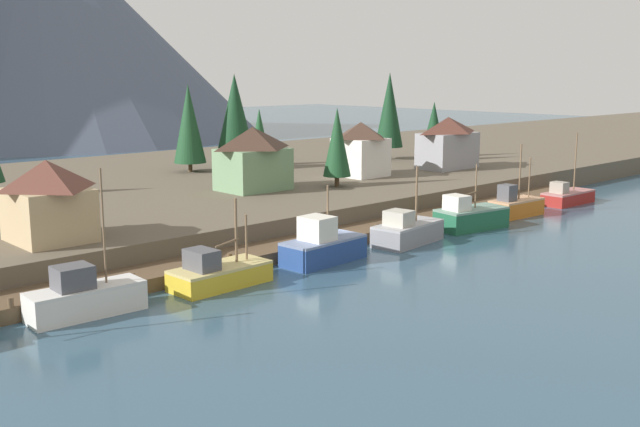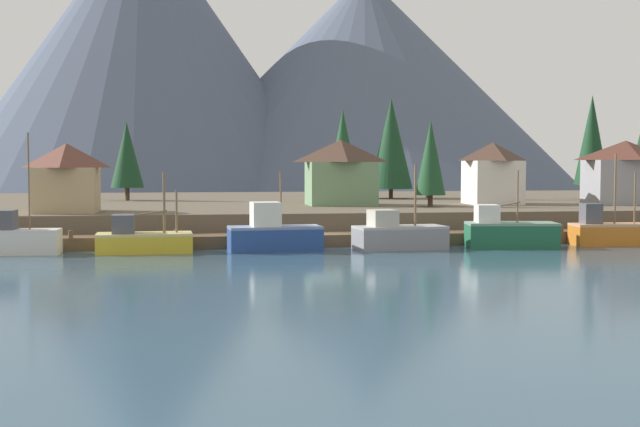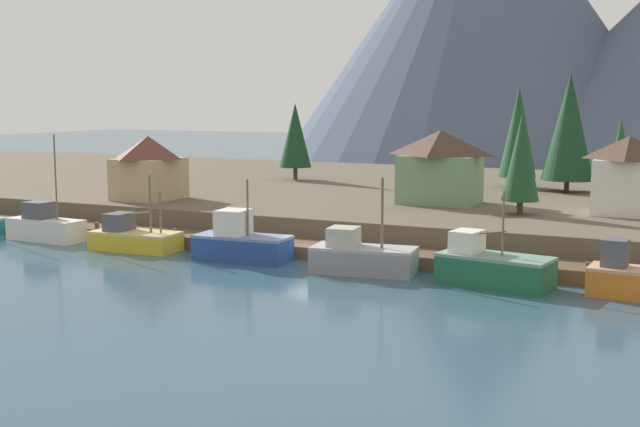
{
  "view_description": "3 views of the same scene",
  "coord_description": "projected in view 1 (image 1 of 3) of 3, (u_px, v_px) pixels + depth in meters",
  "views": [
    {
      "loc": [
        -43.31,
        -43.19,
        14.71
      ],
      "look_at": [
        -0.79,
        2.43,
        2.84
      ],
      "focal_mm": 41.58,
      "sensor_mm": 36.0,
      "label": 1
    },
    {
      "loc": [
        -10.93,
        -67.12,
        6.73
      ],
      "look_at": [
        -0.41,
        1.17,
        2.67
      ],
      "focal_mm": 47.73,
      "sensor_mm": 36.0,
      "label": 2
    },
    {
      "loc": [
        26.96,
        -53.78,
        11.81
      ],
      "look_at": [
        -0.78,
        3.87,
        3.04
      ],
      "focal_mm": 46.33,
      "sensor_mm": 36.0,
      "label": 3
    }
  ],
  "objects": [
    {
      "name": "fishing_boat_yellow",
      "position": [
        218.0,
        273.0,
        51.55
      ],
      "size": [
        7.22,
        3.41,
        6.08
      ],
      "rotation": [
        0.0,
        0.0,
        0.04
      ],
      "color": "gold",
      "rests_on": "ground_plane"
    },
    {
      "name": "fishing_boat_orange",
      "position": [
        515.0,
        206.0,
        76.98
      ],
      "size": [
        6.35,
        3.01,
        7.55
      ],
      "rotation": [
        0.0,
        0.0,
        -0.06
      ],
      "color": "#CC6B1E",
      "rests_on": "ground_plane"
    },
    {
      "name": "fishing_boat_blue",
      "position": [
        322.0,
        246.0,
        58.14
      ],
      "size": [
        7.29,
        3.46,
        6.09
      ],
      "rotation": [
        0.0,
        0.0,
        0.07
      ],
      "color": "navy",
      "rests_on": "ground_plane"
    },
    {
      "name": "conifer_near_left",
      "position": [
        389.0,
        110.0,
        105.17
      ],
      "size": [
        4.01,
        4.01,
        12.33
      ],
      "color": "#4C3823",
      "rests_on": "shoreline_bank"
    },
    {
      "name": "house_grey",
      "position": [
        448.0,
        142.0,
        95.57
      ],
      "size": [
        8.16,
        4.78,
        6.63
      ],
      "color": "gray",
      "rests_on": "shoreline_bank"
    },
    {
      "name": "conifer_centre",
      "position": [
        337.0,
        142.0,
        79.97
      ],
      "size": [
        3.04,
        3.04,
        8.56
      ],
      "color": "#4C3823",
      "rests_on": "shoreline_bank"
    },
    {
      "name": "fishing_boat_green",
      "position": [
        470.0,
        217.0,
        70.61
      ],
      "size": [
        7.5,
        4.21,
        6.21
      ],
      "rotation": [
        0.0,
        0.0,
        -0.15
      ],
      "color": "#1E5B3D",
      "rests_on": "ground_plane"
    },
    {
      "name": "mountain_central_peak",
      "position": [
        38.0,
        25.0,
        174.47
      ],
      "size": [
        103.3,
        103.3,
        51.79
      ],
      "primitive_type": "cone",
      "color": "#4C566B",
      "rests_on": "ground_plane"
    },
    {
      "name": "conifer_back_right",
      "position": [
        235.0,
        117.0,
        93.87
      ],
      "size": [
        5.24,
        5.24,
        12.14
      ],
      "color": "#4C3823",
      "rests_on": "shoreline_bank"
    },
    {
      "name": "conifer_mid_right",
      "position": [
        434.0,
        126.0,
        103.76
      ],
      "size": [
        3.12,
        3.12,
        8.26
      ],
      "color": "#4C3823",
      "rests_on": "shoreline_bank"
    },
    {
      "name": "dock",
      "position": [
        330.0,
        240.0,
        64.13
      ],
      "size": [
        80.0,
        4.0,
        1.6
      ],
      "color": "brown",
      "rests_on": "ground_plane"
    },
    {
      "name": "conifer_near_right",
      "position": [
        259.0,
        133.0,
        98.53
      ],
      "size": [
        2.68,
        2.68,
        7.59
      ],
      "color": "#4C3823",
      "rests_on": "shoreline_bank"
    },
    {
      "name": "house_white",
      "position": [
        361.0,
        149.0,
        88.47
      ],
      "size": [
        5.41,
        5.54,
        6.46
      ],
      "color": "silver",
      "rests_on": "shoreline_bank"
    },
    {
      "name": "ground_plane",
      "position": [
        211.0,
        221.0,
        77.26
      ],
      "size": [
        400.0,
        400.0,
        1.0
      ],
      "primitive_type": "cube",
      "color": "#335166"
    },
    {
      "name": "house_tan",
      "position": [
        48.0,
        200.0,
        54.14
      ],
      "size": [
        5.39,
        6.09,
        6.01
      ],
      "color": "tan",
      "rests_on": "shoreline_bank"
    },
    {
      "name": "house_green",
      "position": [
        253.0,
        158.0,
        77.79
      ],
      "size": [
        7.09,
        5.61,
        6.67
      ],
      "color": "#6B8E66",
      "rests_on": "shoreline_bank"
    },
    {
      "name": "fishing_boat_red",
      "position": [
        567.0,
        196.0,
        84.22
      ],
      "size": [
        7.17,
        2.96,
        8.07
      ],
      "rotation": [
        0.0,
        0.0,
        -0.03
      ],
      "color": "maroon",
      "rests_on": "ground_plane"
    },
    {
      "name": "shoreline_bank",
      "position": [
        151.0,
        191.0,
        85.55
      ],
      "size": [
        400.0,
        56.0,
        2.5
      ],
      "primitive_type": "cube",
      "color": "brown",
      "rests_on": "ground_plane"
    },
    {
      "name": "fishing_boat_grey",
      "position": [
        407.0,
        231.0,
        64.57
      ],
      "size": [
        7.44,
        3.96,
        6.67
      ],
      "rotation": [
        0.0,
        0.0,
        0.13
      ],
      "color": "gray",
      "rests_on": "ground_plane"
    },
    {
      "name": "fishing_boat_white",
      "position": [
        84.0,
        297.0,
        45.31
      ],
      "size": [
        7.15,
        2.72,
        9.04
      ],
      "rotation": [
        0.0,
        0.0,
        -0.04
      ],
      "color": "silver",
      "rests_on": "ground_plane"
    },
    {
      "name": "conifer_back_left",
      "position": [
        189.0,
        124.0,
        91.72
      ],
      "size": [
        3.99,
        3.99,
        10.91
      ],
      "color": "#4C3823",
      "rests_on": "shoreline_bank"
    }
  ]
}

